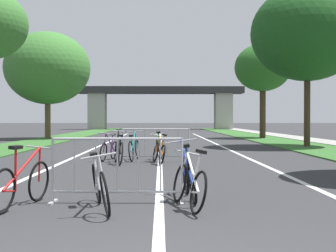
{
  "coord_description": "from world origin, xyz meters",
  "views": [
    {
      "loc": [
        0.02,
        -3.6,
        1.35
      ],
      "look_at": [
        0.49,
        25.93,
        0.89
      ],
      "focal_mm": 49.38,
      "sensor_mm": 36.0,
      "label": 1
    }
  ],
  "objects_px": {
    "bicycle_silver_1": "(100,185)",
    "bicycle_white_4": "(189,184)",
    "bicycle_blue_7": "(188,176)",
    "crowd_barrier_second": "(156,146)",
    "tree_right_pine_far": "(307,33)",
    "bicycle_teal_0": "(134,149)",
    "bicycle_purple_8": "(109,150)",
    "tree_right_pine_near": "(263,68)",
    "bicycle_orange_2": "(159,152)",
    "tree_left_oak_mid": "(48,68)",
    "bicycle_green_3": "(160,149)",
    "crowd_barrier_nearest": "(117,171)",
    "bicycle_red_5": "(22,183)",
    "bicycle_black_6": "(119,151)"
  },
  "relations": [
    {
      "from": "crowd_barrier_second",
      "to": "bicycle_red_5",
      "type": "relative_size",
      "value": 1.26
    },
    {
      "from": "bicycle_white_4",
      "to": "bicycle_purple_8",
      "type": "bearing_deg",
      "value": 92.38
    },
    {
      "from": "tree_right_pine_far",
      "to": "bicycle_white_4",
      "type": "distance_m",
      "value": 16.97
    },
    {
      "from": "bicycle_silver_1",
      "to": "bicycle_orange_2",
      "type": "height_order",
      "value": "bicycle_orange_2"
    },
    {
      "from": "crowd_barrier_second",
      "to": "bicycle_green_3",
      "type": "bearing_deg",
      "value": 75.87
    },
    {
      "from": "bicycle_purple_8",
      "to": "bicycle_orange_2",
      "type": "bearing_deg",
      "value": 159.42
    },
    {
      "from": "tree_right_pine_near",
      "to": "bicycle_teal_0",
      "type": "height_order",
      "value": "tree_right_pine_near"
    },
    {
      "from": "bicycle_blue_7",
      "to": "bicycle_purple_8",
      "type": "height_order",
      "value": "bicycle_blue_7"
    },
    {
      "from": "tree_left_oak_mid",
      "to": "bicycle_blue_7",
      "type": "xyz_separation_m",
      "value": [
        8.02,
        -23.26,
        -4.35
      ]
    },
    {
      "from": "bicycle_blue_7",
      "to": "bicycle_purple_8",
      "type": "distance_m",
      "value": 7.51
    },
    {
      "from": "tree_right_pine_far",
      "to": "bicycle_orange_2",
      "type": "distance_m",
      "value": 11.72
    },
    {
      "from": "tree_right_pine_far",
      "to": "crowd_barrier_nearest",
      "type": "xyz_separation_m",
      "value": [
        -7.65,
        -14.4,
        -4.89
      ]
    },
    {
      "from": "bicycle_silver_1",
      "to": "tree_right_pine_far",
      "type": "bearing_deg",
      "value": -131.63
    },
    {
      "from": "bicycle_white_4",
      "to": "bicycle_red_5",
      "type": "relative_size",
      "value": 0.97
    },
    {
      "from": "tree_right_pine_far",
      "to": "bicycle_white_4",
      "type": "xyz_separation_m",
      "value": [
        -6.52,
        -14.84,
        -5.05
      ]
    },
    {
      "from": "bicycle_black_6",
      "to": "bicycle_teal_0",
      "type": "bearing_deg",
      "value": 57.11
    },
    {
      "from": "bicycle_orange_2",
      "to": "bicycle_blue_7",
      "type": "bearing_deg",
      "value": -95.96
    },
    {
      "from": "crowd_barrier_second",
      "to": "bicycle_orange_2",
      "type": "relative_size",
      "value": 1.3
    },
    {
      "from": "bicycle_red_5",
      "to": "bicycle_orange_2",
      "type": "bearing_deg",
      "value": 86.33
    },
    {
      "from": "bicycle_teal_0",
      "to": "bicycle_white_4",
      "type": "xyz_separation_m",
      "value": [
        1.29,
        -8.01,
        -0.02
      ]
    },
    {
      "from": "tree_right_pine_near",
      "to": "bicycle_red_5",
      "type": "xyz_separation_m",
      "value": [
        -9.15,
        -24.74,
        -4.49
      ]
    },
    {
      "from": "bicycle_green_3",
      "to": "bicycle_blue_7",
      "type": "distance_m",
      "value": 7.1
    },
    {
      "from": "tree_left_oak_mid",
      "to": "bicycle_purple_8",
      "type": "distance_m",
      "value": 17.66
    },
    {
      "from": "bicycle_blue_7",
      "to": "tree_right_pine_near",
      "type": "bearing_deg",
      "value": 71.29
    },
    {
      "from": "bicycle_teal_0",
      "to": "bicycle_green_3",
      "type": "distance_m",
      "value": 0.84
    },
    {
      "from": "bicycle_green_3",
      "to": "bicycle_red_5",
      "type": "relative_size",
      "value": 1.01
    },
    {
      "from": "tree_right_pine_far",
      "to": "bicycle_blue_7",
      "type": "height_order",
      "value": "tree_right_pine_far"
    },
    {
      "from": "bicycle_purple_8",
      "to": "tree_left_oak_mid",
      "type": "bearing_deg",
      "value": -56.59
    },
    {
      "from": "bicycle_blue_7",
      "to": "bicycle_purple_8",
      "type": "relative_size",
      "value": 1.08
    },
    {
      "from": "tree_left_oak_mid",
      "to": "bicycle_green_3",
      "type": "relative_size",
      "value": 4.19
    },
    {
      "from": "tree_right_pine_far",
      "to": "tree_right_pine_near",
      "type": "bearing_deg",
      "value": 89.44
    },
    {
      "from": "bicycle_purple_8",
      "to": "bicycle_blue_7",
      "type": "bearing_deg",
      "value": 119.79
    },
    {
      "from": "crowd_barrier_nearest",
      "to": "crowd_barrier_second",
      "type": "relative_size",
      "value": 1.0
    },
    {
      "from": "bicycle_silver_1",
      "to": "bicycle_white_4",
      "type": "bearing_deg",
      "value": 171.22
    },
    {
      "from": "bicycle_green_3",
      "to": "bicycle_purple_8",
      "type": "height_order",
      "value": "bicycle_green_3"
    },
    {
      "from": "bicycle_silver_1",
      "to": "bicycle_teal_0",
      "type": "bearing_deg",
      "value": -104.21
    },
    {
      "from": "bicycle_orange_2",
      "to": "bicycle_green_3",
      "type": "bearing_deg",
      "value": 78.7
    },
    {
      "from": "tree_right_pine_near",
      "to": "crowd_barrier_nearest",
      "type": "distance_m",
      "value": 25.94
    },
    {
      "from": "tree_right_pine_far",
      "to": "crowd_barrier_second",
      "type": "height_order",
      "value": "tree_right_pine_far"
    },
    {
      "from": "tree_left_oak_mid",
      "to": "bicycle_black_6",
      "type": "height_order",
      "value": "tree_left_oak_mid"
    },
    {
      "from": "crowd_barrier_nearest",
      "to": "bicycle_white_4",
      "type": "distance_m",
      "value": 1.22
    },
    {
      "from": "tree_right_pine_far",
      "to": "crowd_barrier_nearest",
      "type": "distance_m",
      "value": 17.02
    },
    {
      "from": "crowd_barrier_nearest",
      "to": "bicycle_teal_0",
      "type": "relative_size",
      "value": 1.23
    },
    {
      "from": "tree_right_pine_far",
      "to": "bicycle_teal_0",
      "type": "height_order",
      "value": "tree_right_pine_far"
    },
    {
      "from": "crowd_barrier_second",
      "to": "bicycle_purple_8",
      "type": "xyz_separation_m",
      "value": [
        -1.52,
        0.57,
        -0.17
      ]
    },
    {
      "from": "bicycle_white_4",
      "to": "bicycle_green_3",
      "type": "bearing_deg",
      "value": 81.03
    },
    {
      "from": "bicycle_blue_7",
      "to": "crowd_barrier_second",
      "type": "bearing_deg",
      "value": 91.9
    },
    {
      "from": "bicycle_silver_1",
      "to": "crowd_barrier_nearest",
      "type": "bearing_deg",
      "value": -124.08
    },
    {
      "from": "crowd_barrier_nearest",
      "to": "crowd_barrier_second",
      "type": "xyz_separation_m",
      "value": [
        0.55,
        6.99,
        0.0
      ]
    },
    {
      "from": "bicycle_blue_7",
      "to": "bicycle_red_5",
      "type": "bearing_deg",
      "value": -167.44
    }
  ]
}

